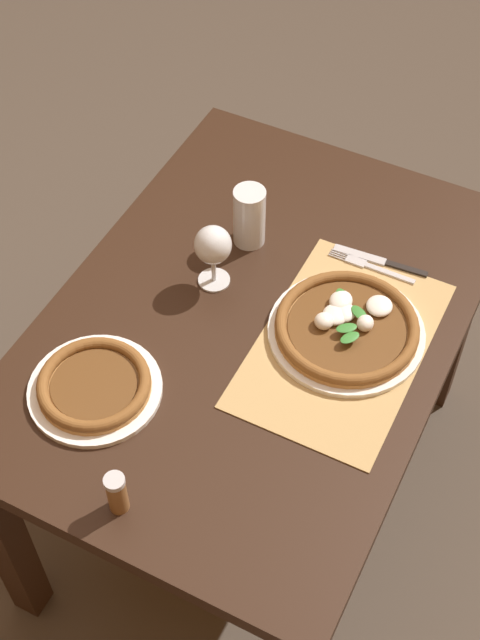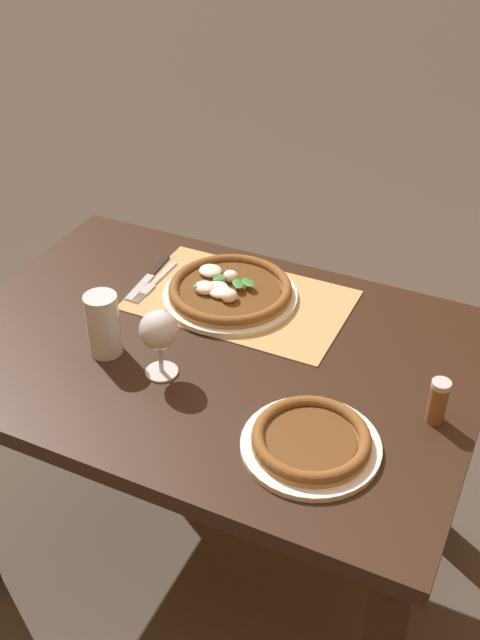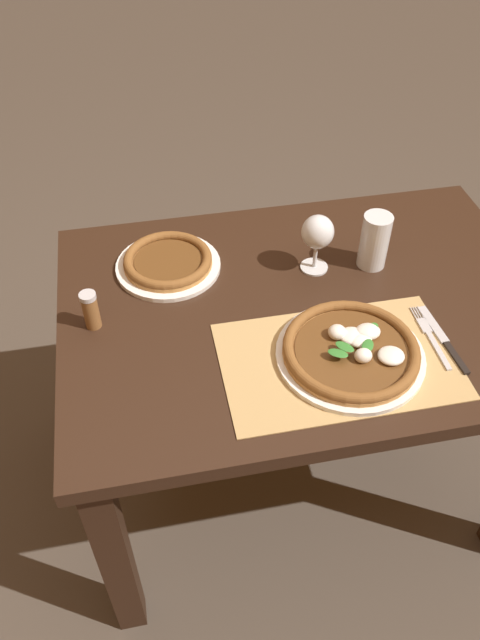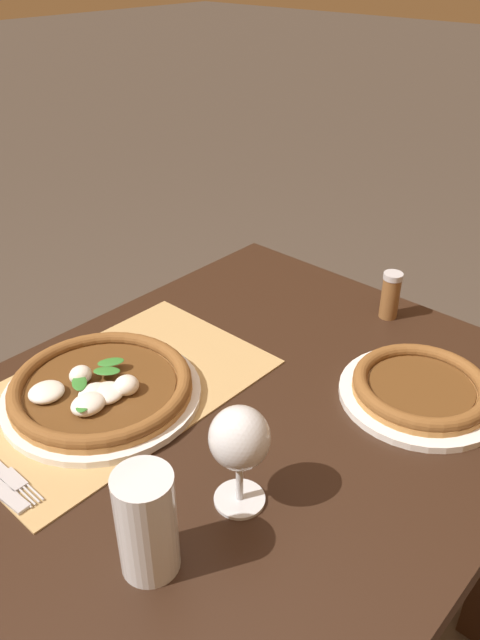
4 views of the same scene
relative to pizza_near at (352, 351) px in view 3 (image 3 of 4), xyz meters
The scene contains 10 objects.
ground_plane 0.79m from the pizza_near, 103.54° to the left, with size 24.00×24.00×0.00m, color #473D33.
dining_table 0.24m from the pizza_near, 103.54° to the left, with size 1.18×0.82×0.74m.
paper_placemat 0.04m from the pizza_near, behind, with size 0.51×0.32×0.00m, color tan.
pizza_near is the anchor object (origin of this frame).
pizza_far 0.52m from the pizza_near, 132.78° to the left, with size 0.27×0.27×0.04m.
wine_glass 0.32m from the pizza_near, 88.72° to the left, with size 0.08×0.08×0.16m.
pint_glass 0.34m from the pizza_near, 62.96° to the left, with size 0.07×0.07×0.15m.
fork 0.20m from the pizza_near, ahead, with size 0.02×0.20×0.00m.
knife 0.22m from the pizza_near, ahead, with size 0.03×0.22×0.01m.
pepper_shaker 0.59m from the pizza_near, 159.00° to the left, with size 0.04×0.04×0.10m.
Camera 3 is at (-0.37, -1.04, 1.75)m, focal length 35.00 mm.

